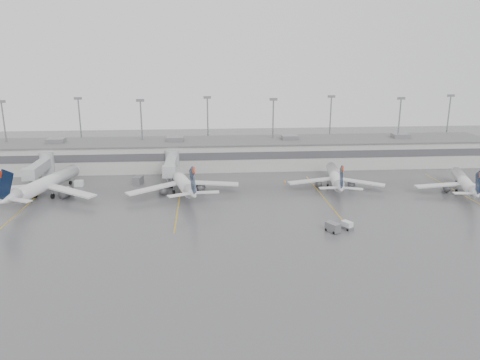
{
  "coord_description": "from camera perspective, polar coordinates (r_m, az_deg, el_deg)",
  "views": [
    {
      "loc": [
        -11.22,
        -82.02,
        34.58
      ],
      "look_at": [
        -2.99,
        24.0,
        5.0
      ],
      "focal_mm": 35.0,
      "sensor_mm": 36.0,
      "label": 1
    }
  ],
  "objects": [
    {
      "name": "cone_d",
      "position": [
        137.53,
        23.78,
        -0.22
      ],
      "size": [
        0.45,
        0.45,
        0.72
      ],
      "primitive_type": "cone",
      "color": "orange",
      "rests_on": "ground"
    },
    {
      "name": "stand_markings",
      "position": [
        112.08,
        1.53,
        -2.43
      ],
      "size": [
        105.25,
        40.0,
        0.01
      ],
      "color": "#C5930B",
      "rests_on": "ground"
    },
    {
      "name": "baggage_tug",
      "position": [
        96.33,
        12.89,
        -5.5
      ],
      "size": [
        2.61,
        2.95,
        1.62
      ],
      "rotation": [
        0.0,
        0.0,
        0.55
      ],
      "color": "silver",
      "rests_on": "ground"
    },
    {
      "name": "cone_c",
      "position": [
        127.26,
        5.48,
        -0.12
      ],
      "size": [
        0.47,
        0.47,
        0.74
      ],
      "primitive_type": "cone",
      "color": "orange",
      "rests_on": "ground"
    },
    {
      "name": "gse_uld_c",
      "position": [
        136.55,
        11.89,
        0.87
      ],
      "size": [
        2.2,
        1.47,
        1.56
      ],
      "primitive_type": "cube",
      "rotation": [
        0.0,
        0.0,
        -0.0
      ],
      "color": "silver",
      "rests_on": "ground"
    },
    {
      "name": "jet_bridge_left",
      "position": [
        138.65,
        -22.94,
        1.5
      ],
      "size": [
        4.0,
        17.2,
        7.0
      ],
      "color": "#A0A2A5",
      "rests_on": "ground"
    },
    {
      "name": "ground",
      "position": [
        89.72,
        3.12,
        -7.15
      ],
      "size": [
        260.0,
        260.0,
        0.0
      ],
      "primitive_type": "plane",
      "color": "#4F4F51",
      "rests_on": "ground"
    },
    {
      "name": "jet_mid_right",
      "position": [
        123.7,
        11.55,
        0.33
      ],
      "size": [
        24.5,
        27.67,
        9.0
      ],
      "rotation": [
        0.0,
        0.0,
        -0.16
      ],
      "color": "silver",
      "rests_on": "ground"
    },
    {
      "name": "baggage_cart",
      "position": [
        94.25,
        11.25,
        -5.66
      ],
      "size": [
        2.93,
        3.35,
        1.87
      ],
      "rotation": [
        0.0,
        0.0,
        0.55
      ],
      "color": "slate",
      "rests_on": "ground"
    },
    {
      "name": "gse_uld_b",
      "position": [
        125.79,
        -8.47,
        -0.23
      ],
      "size": [
        2.18,
        1.51,
        1.5
      ],
      "primitive_type": "cube",
      "rotation": [
        0.0,
        0.0,
        0.05
      ],
      "color": "silver",
      "rests_on": "ground"
    },
    {
      "name": "gse_loader",
      "position": [
        127.78,
        -12.32,
        -0.04
      ],
      "size": [
        2.86,
        3.77,
        2.1
      ],
      "primitive_type": "cube",
      "rotation": [
        0.0,
        0.0,
        -0.25
      ],
      "color": "slate",
      "rests_on": "ground"
    },
    {
      "name": "jet_bridge_right",
      "position": [
        131.71,
        -8.36,
        1.89
      ],
      "size": [
        4.0,
        17.2,
        7.0
      ],
      "color": "#A0A2A5",
      "rests_on": "ground"
    },
    {
      "name": "light_masts",
      "position": [
        147.94,
        -0.04,
        6.78
      ],
      "size": [
        142.4,
        8.0,
        20.6
      ],
      "color": "gray",
      "rests_on": "ground"
    },
    {
      "name": "cone_a",
      "position": [
        133.58,
        -23.67,
        -0.66
      ],
      "size": [
        0.4,
        0.4,
        0.64
      ],
      "primitive_type": "cone",
      "color": "orange",
      "rests_on": "ground"
    },
    {
      "name": "gse_uld_a",
      "position": [
        130.14,
        -19.03,
        -0.38
      ],
      "size": [
        2.22,
        1.49,
        1.56
      ],
      "primitive_type": "cube",
      "rotation": [
        0.0,
        0.0,
        -0.01
      ],
      "color": "silver",
      "rests_on": "ground"
    },
    {
      "name": "jet_far_right",
      "position": [
        129.32,
        25.77,
        -0.28
      ],
      "size": [
        23.35,
        26.6,
        8.89
      ],
      "rotation": [
        0.0,
        0.0,
        -0.31
      ],
      "color": "silver",
      "rests_on": "ground"
    },
    {
      "name": "terminal",
      "position": [
        143.71,
        0.14,
        3.33
      ],
      "size": [
        152.0,
        17.0,
        9.45
      ],
      "color": "#AEAEA9",
      "rests_on": "ground"
    },
    {
      "name": "cone_b",
      "position": [
        123.32,
        -4.86,
        -0.65
      ],
      "size": [
        0.39,
        0.39,
        0.63
      ],
      "primitive_type": "cone",
      "color": "orange",
      "rests_on": "ground"
    },
    {
      "name": "jet_mid_left",
      "position": [
        117.37,
        -7.11,
        -0.09
      ],
      "size": [
        27.5,
        31.19,
        10.26
      ],
      "rotation": [
        0.0,
        0.0,
        0.24
      ],
      "color": "silver",
      "rests_on": "ground"
    },
    {
      "name": "jet_far_left",
      "position": [
        122.53,
        -22.77,
        -0.46
      ],
      "size": [
        28.84,
        32.77,
        10.83
      ],
      "rotation": [
        0.0,
        0.0,
        -0.26
      ],
      "color": "silver",
      "rests_on": "ground"
    }
  ]
}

